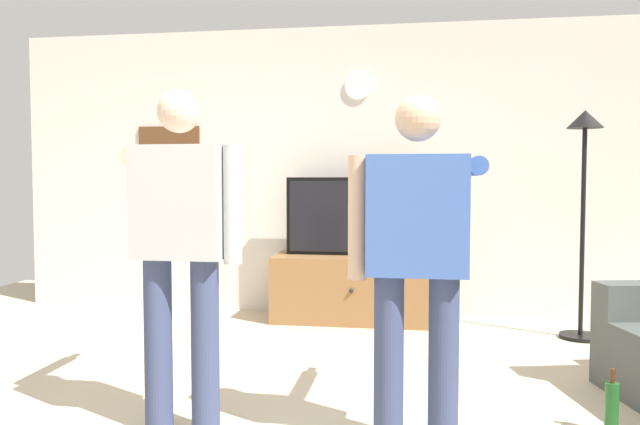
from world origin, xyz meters
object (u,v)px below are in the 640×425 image
Objects in this scene: tv_stand at (355,288)px; wall_clock at (358,86)px; floor_lamp at (584,176)px; person_standing_nearer_lamp at (181,238)px; television at (355,216)px; beverage_bottle at (612,407)px; framed_picture at (170,153)px; person_standing_nearer_couch at (417,250)px.

wall_clock is at bearing 90.00° from tv_stand.
floor_lamp is 1.06× the size of person_standing_nearer_lamp.
beverage_bottle is at bearing -56.80° from television.
framed_picture is 3.76m from floor_lamp.
person_standing_nearer_lamp is 1.03× the size of person_standing_nearer_couch.
floor_lamp is 2.27m from beverage_bottle.
framed_picture is at bearing 179.85° from wall_clock.
tv_stand is 2.72m from beverage_bottle.
beverage_bottle is (1.51, -2.54, -2.00)m from wall_clock.
television reaches higher than tv_stand.
person_standing_nearer_lamp is 2.30m from beverage_bottle.
person_standing_nearer_couch is (1.16, -0.04, -0.03)m from person_standing_nearer_lamp.
person_standing_nearer_couch reaches higher than television.
wall_clock is 0.76× the size of beverage_bottle.
person_standing_nearer_couch is 5.00× the size of beverage_bottle.
wall_clock is 2.12m from floor_lamp.
beverage_bottle is (2.13, 0.28, -0.84)m from person_standing_nearer_lamp.
wall_clock reaches higher than tv_stand.
wall_clock is at bearing 161.40° from floor_lamp.
tv_stand is 2.25m from framed_picture.
person_standing_nearer_lamp reaches higher than beverage_bottle.
person_standing_nearer_lamp is 5.16× the size of beverage_bottle.
person_standing_nearer_couch is at bearing -78.35° from television.
wall_clock reaches higher than framed_picture.
television is 2.86m from beverage_bottle.
wall_clock is 0.14× the size of floor_lamp.
framed_picture reaches higher than person_standing_nearer_lamp.
floor_lamp reaches higher than person_standing_nearer_couch.
framed_picture is at bearing 170.97° from tv_stand.
television is (0.00, 0.05, 0.65)m from tv_stand.
wall_clock is (0.00, 0.29, 1.85)m from tv_stand.
framed_picture is (-1.86, 0.30, 1.24)m from tv_stand.
floor_lamp reaches higher than beverage_bottle.
wall_clock reaches higher than floor_lamp.
person_standing_nearer_lamp is at bearing -103.79° from tv_stand.
person_standing_nearer_couch is at bearing -50.10° from framed_picture.
wall_clock is at bearing 100.68° from person_standing_nearer_couch.
tv_stand is 2.35× the size of framed_picture.
framed_picture is 1.87× the size of beverage_bottle.
tv_stand is 0.85× the size of person_standing_nearer_lamp.
wall_clock is 3.15m from person_standing_nearer_couch.
person_standing_nearer_couch is at bearing -78.14° from tv_stand.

